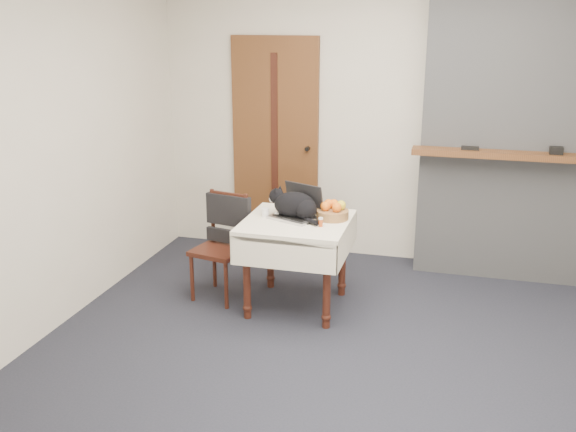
{
  "coord_description": "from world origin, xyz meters",
  "views": [
    {
      "loc": [
        0.48,
        -3.71,
        2.15
      ],
      "look_at": [
        -0.72,
        0.67,
        0.74
      ],
      "focal_mm": 40.0,
      "sensor_mm": 36.0,
      "label": 1
    }
  ],
  "objects_px": {
    "chair": "(225,231)",
    "cat": "(296,206)",
    "side_table": "(297,234)",
    "pill_bottle": "(321,222)",
    "laptop": "(298,209)",
    "door": "(275,146)",
    "fruit_basket": "(333,212)",
    "cream_jar": "(265,212)"
  },
  "relations": [
    {
      "from": "door",
      "to": "chair",
      "type": "relative_size",
      "value": 2.38
    },
    {
      "from": "door",
      "to": "side_table",
      "type": "bearing_deg",
      "value": -66.96
    },
    {
      "from": "cream_jar",
      "to": "chair",
      "type": "height_order",
      "value": "chair"
    },
    {
      "from": "chair",
      "to": "fruit_basket",
      "type": "bearing_deg",
      "value": 13.8
    },
    {
      "from": "fruit_basket",
      "to": "chair",
      "type": "height_order",
      "value": "same"
    },
    {
      "from": "laptop",
      "to": "pill_bottle",
      "type": "relative_size",
      "value": 6.15
    },
    {
      "from": "door",
      "to": "pill_bottle",
      "type": "bearing_deg",
      "value": -61.45
    },
    {
      "from": "pill_bottle",
      "to": "cat",
      "type": "bearing_deg",
      "value": 146.73
    },
    {
      "from": "door",
      "to": "cat",
      "type": "xyz_separation_m",
      "value": [
        0.51,
        -1.21,
        -0.2
      ]
    },
    {
      "from": "cat",
      "to": "pill_bottle",
      "type": "relative_size",
      "value": 6.52
    },
    {
      "from": "cream_jar",
      "to": "side_table",
      "type": "bearing_deg",
      "value": -5.56
    },
    {
      "from": "cream_jar",
      "to": "fruit_basket",
      "type": "height_order",
      "value": "fruit_basket"
    },
    {
      "from": "side_table",
      "to": "fruit_basket",
      "type": "distance_m",
      "value": 0.32
    },
    {
      "from": "door",
      "to": "chair",
      "type": "distance_m",
      "value": 1.26
    },
    {
      "from": "chair",
      "to": "side_table",
      "type": "bearing_deg",
      "value": 4.46
    },
    {
      "from": "door",
      "to": "cream_jar",
      "type": "distance_m",
      "value": 1.29
    },
    {
      "from": "cat",
      "to": "fruit_basket",
      "type": "xyz_separation_m",
      "value": [
        0.27,
        0.06,
        -0.04
      ]
    },
    {
      "from": "side_table",
      "to": "pill_bottle",
      "type": "xyz_separation_m",
      "value": [
        0.21,
        -0.11,
        0.15
      ]
    },
    {
      "from": "laptop",
      "to": "chair",
      "type": "xyz_separation_m",
      "value": [
        -0.6,
        0.01,
        -0.23
      ]
    },
    {
      "from": "chair",
      "to": "cat",
      "type": "bearing_deg",
      "value": 8.36
    },
    {
      "from": "fruit_basket",
      "to": "pill_bottle",
      "type": "bearing_deg",
      "value": -101.68
    },
    {
      "from": "cat",
      "to": "pill_bottle",
      "type": "bearing_deg",
      "value": -17.61
    },
    {
      "from": "laptop",
      "to": "fruit_basket",
      "type": "distance_m",
      "value": 0.26
    },
    {
      "from": "laptop",
      "to": "door",
      "type": "bearing_deg",
      "value": 136.78
    },
    {
      "from": "laptop",
      "to": "fruit_basket",
      "type": "relative_size",
      "value": 1.72
    },
    {
      "from": "cat",
      "to": "fruit_basket",
      "type": "relative_size",
      "value": 1.83
    },
    {
      "from": "door",
      "to": "laptop",
      "type": "bearing_deg",
      "value": -66.13
    },
    {
      "from": "door",
      "to": "pill_bottle",
      "type": "relative_size",
      "value": 29.22
    },
    {
      "from": "door",
      "to": "side_table",
      "type": "xyz_separation_m",
      "value": [
        0.53,
        -1.26,
        -0.41
      ]
    },
    {
      "from": "laptop",
      "to": "cat",
      "type": "xyz_separation_m",
      "value": [
        -0.01,
        -0.03,
        0.04
      ]
    },
    {
      "from": "cat",
      "to": "chair",
      "type": "bearing_deg",
      "value": -168.05
    },
    {
      "from": "laptop",
      "to": "cream_jar",
      "type": "xyz_separation_m",
      "value": [
        -0.24,
        -0.05,
        -0.03
      ]
    },
    {
      "from": "door",
      "to": "pill_bottle",
      "type": "distance_m",
      "value": 1.57
    },
    {
      "from": "door",
      "to": "fruit_basket",
      "type": "xyz_separation_m",
      "value": [
        0.78,
        -1.15,
        -0.24
      ]
    },
    {
      "from": "cat",
      "to": "fruit_basket",
      "type": "height_order",
      "value": "cat"
    },
    {
      "from": "cat",
      "to": "laptop",
      "type": "bearing_deg",
      "value": 88.19
    },
    {
      "from": "fruit_basket",
      "to": "cream_jar",
      "type": "bearing_deg",
      "value": -170.68
    },
    {
      "from": "door",
      "to": "cream_jar",
      "type": "bearing_deg",
      "value": -77.22
    },
    {
      "from": "laptop",
      "to": "side_table",
      "type": "bearing_deg",
      "value": -58.64
    },
    {
      "from": "door",
      "to": "side_table",
      "type": "distance_m",
      "value": 1.43
    },
    {
      "from": "cream_jar",
      "to": "chair",
      "type": "distance_m",
      "value": 0.41
    },
    {
      "from": "laptop",
      "to": "cat",
      "type": "distance_m",
      "value": 0.05
    }
  ]
}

